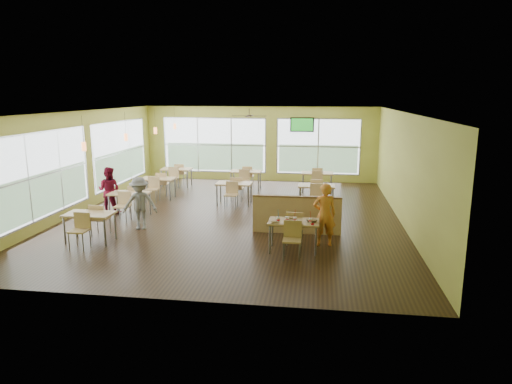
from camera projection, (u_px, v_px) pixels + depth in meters
room at (234, 165)px, 13.88m from camera, size 12.00×12.04×3.20m
window_bays at (181, 154)px, 17.24m from camera, size 9.24×10.24×2.38m
main_table at (294, 226)px, 10.91m from camera, size 1.22×1.52×0.87m
half_wall_divider at (297, 215)px, 12.33m from camera, size 2.40×0.14×1.04m
dining_tables at (214, 184)px, 15.88m from camera, size 6.92×8.72×0.87m
pendant_lights at (141, 134)px, 14.79m from camera, size 0.11×7.31×0.86m
ceiling_fan at (249, 116)px, 16.50m from camera, size 1.25×1.25×0.29m
tv_backwall at (302, 125)px, 19.16m from camera, size 1.00×0.07×0.60m
man_plaid at (324, 215)px, 11.28m from camera, size 0.64×0.48×1.59m
patron_maroon at (109, 190)px, 14.38m from camera, size 0.72×0.56×1.49m
patron_grey at (140, 203)px, 12.68m from camera, size 1.03×0.70×1.48m
cup_blue at (278, 219)px, 10.76m from camera, size 0.10×0.10×0.34m
cup_yellow at (287, 219)px, 10.81m from camera, size 0.09×0.09×0.33m
cup_red_near at (295, 219)px, 10.77m from camera, size 0.09×0.09×0.33m
cup_red_far at (310, 220)px, 10.71m from camera, size 0.09×0.09×0.31m
food_basket at (312, 220)px, 10.80m from camera, size 0.27×0.27×0.06m
ketchup_cup at (312, 224)px, 10.57m from camera, size 0.07×0.07×0.03m
wrapper_left at (274, 222)px, 10.73m from camera, size 0.20×0.19×0.04m
wrapper_mid at (291, 218)px, 11.08m from camera, size 0.23×0.22×0.05m
wrapper_right at (301, 224)px, 10.56m from camera, size 0.15×0.14×0.03m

